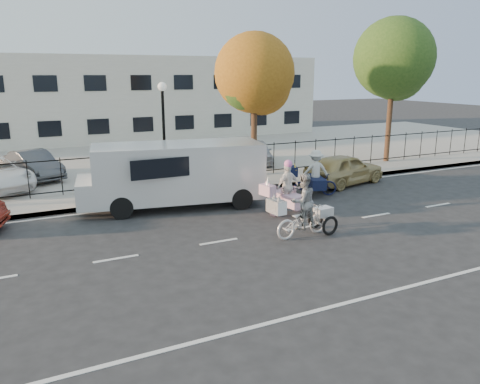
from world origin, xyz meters
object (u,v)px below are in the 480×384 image
white_van (175,173)px  lamppost (163,116)px  lot_car_c (34,165)px  bull_bike (314,178)px  gold_sedan (344,169)px  lot_car_d (257,152)px  unicorn_bike (287,195)px  zebra_trike (303,212)px

white_van → lamppost: bearing=90.9°
lamppost → lot_car_c: size_ratio=1.13×
white_van → lot_car_c: white_van is taller
bull_bike → lot_car_c: size_ratio=0.54×
gold_sedan → lot_car_d: size_ratio=1.14×
bull_bike → gold_sedan: bull_bike is taller
bull_bike → white_van: size_ratio=0.30×
unicorn_bike → white_van: bearing=39.4°
unicorn_bike → lot_car_d: (3.25, 8.37, 0.04)m
lot_car_d → lamppost: bearing=-132.4°
lot_car_c → lamppost: bearing=-59.1°
unicorn_bike → bull_bike: 2.91m
lamppost → lot_car_d: bearing=27.1°
zebra_trike → lot_car_d: size_ratio=0.64×
lot_car_d → white_van: bearing=-117.7°
lot_car_c → lot_car_d: size_ratio=1.07×
lamppost → zebra_trike: bearing=-75.0°
gold_sedan → lot_car_c: lot_car_c is taller
lot_car_d → lot_car_c: bearing=-165.2°
zebra_trike → lot_car_c: (-6.92, 11.59, 0.03)m
lamppost → lot_car_d: (5.99, 3.06, -2.35)m
lamppost → lot_car_d: 7.12m
zebra_trike → white_van: white_van is taller
lot_car_d → gold_sedan: bearing=-54.9°
zebra_trike → bull_bike: 4.95m
lamppost → lot_car_c: bearing=140.0°
lamppost → bull_bike: bearing=-35.2°
lot_car_c → lot_car_d: (10.91, -1.08, -0.02)m
lamppost → lot_car_c: 6.84m
lamppost → zebra_trike: size_ratio=1.89×
gold_sedan → lamppost: bearing=58.4°
bull_bike → gold_sedan: bearing=-46.5°
unicorn_bike → gold_sedan: (4.70, 2.81, -0.03)m
unicorn_bike → lot_car_c: size_ratio=0.51×
zebra_trike → lot_car_c: size_ratio=0.60×
bull_bike → lot_car_d: size_ratio=0.58×
lot_car_c → bull_bike: bearing=-56.7°
lamppost → white_van: (-0.43, -2.67, -1.81)m
bull_bike → lot_car_d: bearing=10.9°
white_van → gold_sedan: bearing=11.3°
white_van → unicorn_bike: bearing=-29.7°
unicorn_bike → white_van: size_ratio=0.28×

